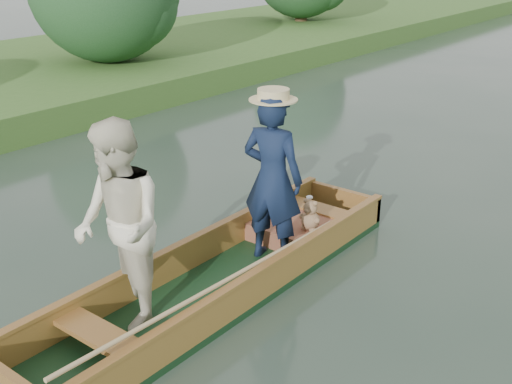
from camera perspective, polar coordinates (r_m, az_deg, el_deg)
The scene contains 2 objects.
ground at distance 6.98m, azimuth -3.10°, elevation -8.72°, with size 120.00×120.00×0.00m, color #283D30.
punt at distance 6.53m, azimuth -5.39°, elevation -3.30°, with size 1.43×5.00×2.07m.
Camera 1 is at (4.01, -4.46, 3.56)m, focal length 45.00 mm.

